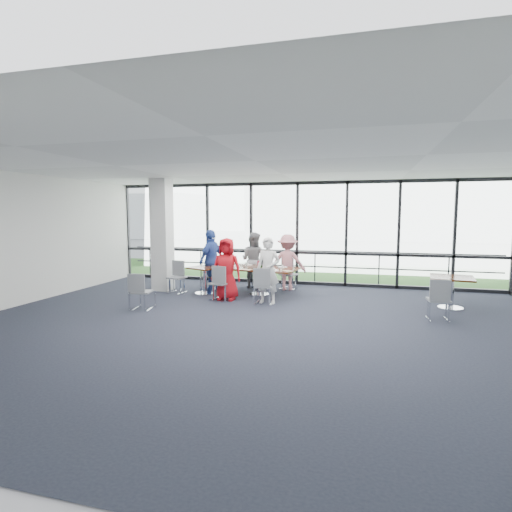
% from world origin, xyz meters
% --- Properties ---
extents(floor, '(12.00, 10.00, 0.02)m').
position_xyz_m(floor, '(0.00, 0.00, -0.01)').
color(floor, '#1E2130').
rests_on(floor, ground).
extents(ceiling, '(12.00, 10.00, 0.04)m').
position_xyz_m(ceiling, '(0.00, 0.00, 3.20)').
color(ceiling, white).
rests_on(ceiling, ground).
extents(wall_left, '(0.10, 10.00, 3.20)m').
position_xyz_m(wall_left, '(-6.00, 0.00, 1.60)').
color(wall_left, silver).
rests_on(wall_left, ground).
extents(wall_front, '(12.00, 0.10, 3.20)m').
position_xyz_m(wall_front, '(0.00, -5.00, 1.60)').
color(wall_front, silver).
rests_on(wall_front, ground).
extents(curtain_wall_back, '(12.00, 0.10, 3.20)m').
position_xyz_m(curtain_wall_back, '(0.00, 5.00, 1.60)').
color(curtain_wall_back, white).
rests_on(curtain_wall_back, ground).
extents(structural_column, '(0.50, 0.50, 3.20)m').
position_xyz_m(structural_column, '(-3.60, 3.00, 1.60)').
color(structural_column, silver).
rests_on(structural_column, ground).
extents(apron, '(80.00, 70.00, 0.02)m').
position_xyz_m(apron, '(0.00, 10.00, -0.02)').
color(apron, gray).
rests_on(apron, ground).
extents(grass_strip, '(80.00, 5.00, 0.01)m').
position_xyz_m(grass_strip, '(0.00, 8.00, 0.01)').
color(grass_strip, '#27501F').
rests_on(grass_strip, ground).
extents(hangar_main, '(24.00, 10.00, 6.00)m').
position_xyz_m(hangar_main, '(4.00, 32.00, 3.00)').
color(hangar_main, silver).
rests_on(hangar_main, ground).
extents(hangar_aux, '(10.00, 6.00, 4.00)m').
position_xyz_m(hangar_aux, '(-18.00, 28.00, 2.00)').
color(hangar_aux, silver).
rests_on(hangar_aux, ground).
extents(guard_rail, '(12.00, 0.06, 0.06)m').
position_xyz_m(guard_rail, '(0.00, 5.60, 0.50)').
color(guard_rail, '#2D2D33').
rests_on(guard_rail, ground).
extents(main_table, '(2.25, 1.47, 0.75)m').
position_xyz_m(main_table, '(-0.73, 3.05, 0.64)').
color(main_table, black).
rests_on(main_table, ground).
extents(side_table_left, '(0.99, 0.99, 0.75)m').
position_xyz_m(side_table_left, '(-2.21, 2.79, 0.61)').
color(side_table_left, black).
rests_on(side_table_left, ground).
extents(side_table_right, '(1.06, 1.06, 0.75)m').
position_xyz_m(side_table_right, '(4.02, 2.67, 0.64)').
color(side_table_right, black).
rests_on(side_table_right, ground).
extents(diner_near_left, '(0.79, 0.53, 1.60)m').
position_xyz_m(diner_near_left, '(-1.37, 2.21, 0.80)').
color(diner_near_left, '#B00E17').
rests_on(diner_near_left, ground).
extents(diner_near_right, '(0.63, 0.48, 1.64)m').
position_xyz_m(diner_near_right, '(-0.25, 2.09, 0.82)').
color(diner_near_right, silver).
rests_on(diner_near_right, ground).
extents(diner_far_left, '(0.92, 0.71, 1.67)m').
position_xyz_m(diner_far_left, '(-1.15, 4.03, 0.83)').
color(diner_far_left, gray).
rests_on(diner_far_left, ground).
extents(diner_far_right, '(1.07, 0.59, 1.62)m').
position_xyz_m(diner_far_right, '(-0.09, 3.91, 0.81)').
color(diner_far_right, '#CB7A81').
rests_on(diner_far_right, ground).
extents(diner_end, '(0.81, 1.15, 1.77)m').
position_xyz_m(diner_end, '(-2.17, 3.21, 0.88)').
color(diner_end, '#304FA5').
rests_on(diner_end, ground).
extents(chair_main_nl, '(0.53, 0.53, 0.89)m').
position_xyz_m(chair_main_nl, '(-1.51, 2.09, 0.44)').
color(chair_main_nl, gray).
rests_on(chair_main_nl, ground).
extents(chair_main_nr, '(0.46, 0.46, 0.89)m').
position_xyz_m(chair_main_nr, '(-0.32, 2.00, 0.44)').
color(chair_main_nr, gray).
rests_on(chair_main_nr, ground).
extents(chair_main_fl, '(0.41, 0.41, 0.82)m').
position_xyz_m(chair_main_fl, '(-1.02, 4.21, 0.41)').
color(chair_main_fl, gray).
rests_on(chair_main_fl, ground).
extents(chair_main_fr, '(0.57, 0.57, 0.89)m').
position_xyz_m(chair_main_fr, '(-0.08, 4.04, 0.44)').
color(chair_main_fr, gray).
rests_on(chair_main_fr, ground).
extents(chair_main_end, '(0.52, 0.52, 0.84)m').
position_xyz_m(chair_main_end, '(-2.19, 3.24, 0.42)').
color(chair_main_end, gray).
rests_on(chair_main_end, ground).
extents(chair_spare_la, '(0.48, 0.48, 0.84)m').
position_xyz_m(chair_spare_la, '(-2.89, 0.68, 0.42)').
color(chair_spare_la, gray).
rests_on(chair_spare_la, ground).
extents(chair_spare_lb, '(0.50, 0.50, 0.87)m').
position_xyz_m(chair_spare_lb, '(-3.01, 2.68, 0.44)').
color(chair_spare_lb, gray).
rests_on(chair_spare_lb, ground).
extents(chair_spare_r, '(0.44, 0.44, 0.86)m').
position_xyz_m(chair_spare_r, '(3.54, 1.46, 0.43)').
color(chair_spare_r, gray).
rests_on(chair_spare_r, ground).
extents(plate_nl, '(0.26, 0.26, 0.01)m').
position_xyz_m(plate_nl, '(-1.34, 2.75, 0.76)').
color(plate_nl, white).
rests_on(plate_nl, main_table).
extents(plate_nr, '(0.24, 0.24, 0.01)m').
position_xyz_m(plate_nr, '(-0.20, 2.63, 0.76)').
color(plate_nr, white).
rests_on(plate_nr, main_table).
extents(plate_fl, '(0.27, 0.27, 0.01)m').
position_xyz_m(plate_fl, '(-1.18, 3.52, 0.76)').
color(plate_fl, white).
rests_on(plate_fl, main_table).
extents(plate_fr, '(0.26, 0.26, 0.01)m').
position_xyz_m(plate_fr, '(-0.12, 3.29, 0.76)').
color(plate_fr, white).
rests_on(plate_fr, main_table).
extents(plate_end, '(0.24, 0.24, 0.01)m').
position_xyz_m(plate_end, '(-1.55, 3.17, 0.76)').
color(plate_end, white).
rests_on(plate_end, main_table).
extents(tumbler_a, '(0.07, 0.07, 0.15)m').
position_xyz_m(tumbler_a, '(-1.04, 2.87, 0.82)').
color(tumbler_a, white).
rests_on(tumbler_a, main_table).
extents(tumbler_b, '(0.07, 0.07, 0.15)m').
position_xyz_m(tumbler_b, '(-0.47, 2.85, 0.82)').
color(tumbler_b, white).
rests_on(tumbler_b, main_table).
extents(tumbler_c, '(0.07, 0.07, 0.14)m').
position_xyz_m(tumbler_c, '(-0.60, 3.25, 0.82)').
color(tumbler_c, white).
rests_on(tumbler_c, main_table).
extents(tumbler_d, '(0.06, 0.06, 0.13)m').
position_xyz_m(tumbler_d, '(-1.48, 3.01, 0.81)').
color(tumbler_d, white).
rests_on(tumbler_d, main_table).
extents(menu_a, '(0.36, 0.29, 0.00)m').
position_xyz_m(menu_a, '(-0.97, 2.58, 0.75)').
color(menu_a, beige).
rests_on(menu_a, main_table).
extents(menu_b, '(0.33, 0.34, 0.00)m').
position_xyz_m(menu_b, '(0.15, 2.63, 0.75)').
color(menu_b, beige).
rests_on(menu_b, main_table).
extents(menu_c, '(0.34, 0.27, 0.00)m').
position_xyz_m(menu_c, '(-0.55, 3.47, 0.75)').
color(menu_c, beige).
rests_on(menu_c, main_table).
extents(condiment_caddy, '(0.10, 0.07, 0.04)m').
position_xyz_m(condiment_caddy, '(-0.64, 3.14, 0.77)').
color(condiment_caddy, black).
rests_on(condiment_caddy, main_table).
extents(ketchup_bottle, '(0.06, 0.06, 0.18)m').
position_xyz_m(ketchup_bottle, '(-0.76, 3.10, 0.84)').
color(ketchup_bottle, '#B11224').
rests_on(ketchup_bottle, main_table).
extents(green_bottle, '(0.05, 0.05, 0.20)m').
position_xyz_m(green_bottle, '(-0.69, 3.07, 0.85)').
color(green_bottle, '#1B721C').
rests_on(green_bottle, main_table).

